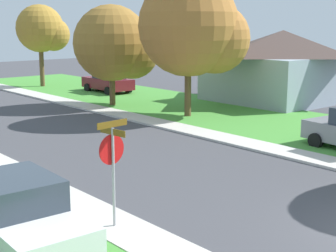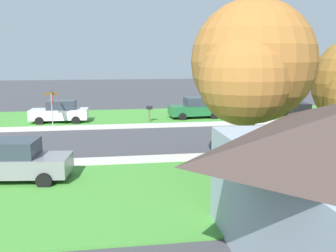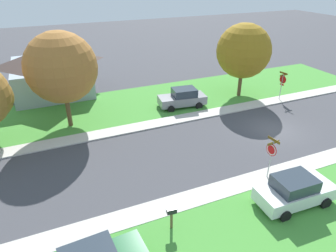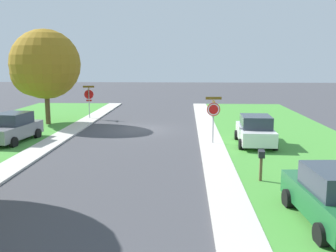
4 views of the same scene
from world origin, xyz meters
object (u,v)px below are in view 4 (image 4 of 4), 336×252
object	(u,v)px
car_green_kerbside_mid	(335,197)
car_white_far_down_street	(255,131)
car_grey_behind_trees	(12,128)
stop_sign_far_corner	(213,112)
stop_sign_near_corner	(89,97)
tree_sidewalk_far	(42,66)
mailbox	(261,158)

from	to	relation	value
car_green_kerbside_mid	car_white_far_down_street	world-z (taller)	same
car_grey_behind_trees	stop_sign_far_corner	bearing A→B (deg)	-179.89
car_white_far_down_street	car_grey_behind_trees	xyz separation A→B (m)	(14.19, -0.20, 0.00)
stop_sign_near_corner	car_white_far_down_street	bearing A→B (deg)	141.04
car_green_kerbside_mid	tree_sidewalk_far	world-z (taller)	tree_sidewalk_far
tree_sidewalk_far	car_grey_behind_trees	bearing A→B (deg)	93.79
car_green_kerbside_mid	stop_sign_far_corner	bearing A→B (deg)	-75.81
car_green_kerbside_mid	car_white_far_down_street	size ratio (longest dim) A/B	1.01
car_white_far_down_street	tree_sidewalk_far	bearing A→B (deg)	-24.80
stop_sign_near_corner	tree_sidewalk_far	bearing A→B (deg)	47.49
stop_sign_near_corner	car_green_kerbside_mid	bearing A→B (deg)	121.15
stop_sign_near_corner	car_grey_behind_trees	bearing A→B (deg)	76.73
car_green_kerbside_mid	car_white_far_down_street	bearing A→B (deg)	-87.75
stop_sign_far_corner	car_green_kerbside_mid	distance (m)	11.43
car_green_kerbside_mid	tree_sidewalk_far	size ratio (longest dim) A/B	0.62
car_green_kerbside_mid	car_grey_behind_trees	size ratio (longest dim) A/B	0.98
car_green_kerbside_mid	car_white_far_down_street	distance (m)	10.82
stop_sign_far_corner	tree_sidewalk_far	bearing A→B (deg)	-28.07
stop_sign_far_corner	car_green_kerbside_mid	xyz separation A→B (m)	(-2.79, 11.04, -1.01)
car_white_far_down_street	mailbox	world-z (taller)	car_white_far_down_street
car_grey_behind_trees	tree_sidewalk_far	bearing A→B (deg)	-86.21
car_green_kerbside_mid	car_grey_behind_trees	bearing A→B (deg)	-36.99
car_green_kerbside_mid	mailbox	distance (m)	4.23
stop_sign_far_corner	car_grey_behind_trees	xyz separation A→B (m)	(11.83, 0.02, -1.01)
stop_sign_far_corner	tree_sidewalk_far	size ratio (longest dim) A/B	0.39
car_white_far_down_street	car_grey_behind_trees	distance (m)	14.20
car_green_kerbside_mid	mailbox	world-z (taller)	car_green_kerbside_mid
car_white_far_down_street	mailbox	xyz separation A→B (m)	(0.95, 6.82, 0.14)
stop_sign_far_corner	car_white_far_down_street	xyz separation A→B (m)	(-2.37, 0.22, -1.01)
car_grey_behind_trees	tree_sidewalk_far	xyz separation A→B (m)	(0.43, -6.56, 3.50)
stop_sign_near_corner	tree_sidewalk_far	xyz separation A→B (m)	(2.67, 2.91, 2.50)
car_green_kerbside_mid	car_grey_behind_trees	distance (m)	18.30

